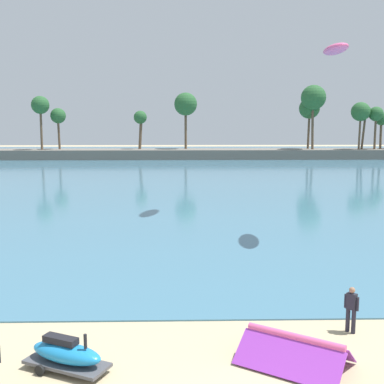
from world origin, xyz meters
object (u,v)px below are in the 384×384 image
(folded_kite, at_px, (295,345))
(watercraft_on_trailer, at_px, (66,354))
(person_at_waterline, at_px, (351,308))
(kite_aloft_low_near_shore, at_px, (336,49))

(folded_kite, distance_m, watercraft_on_trailer, 6.93)
(person_at_waterline, distance_m, kite_aloft_low_near_shore, 17.24)
(folded_kite, relative_size, kite_aloft_low_near_shore, 1.02)
(person_at_waterline, xyz_separation_m, kite_aloft_low_near_shore, (3.11, 13.24, 10.60))
(person_at_waterline, bearing_deg, folded_kite, -137.67)
(folded_kite, bearing_deg, watercraft_on_trailer, -178.51)
(kite_aloft_low_near_shore, bearing_deg, folded_kite, 166.48)
(folded_kite, bearing_deg, kite_aloft_low_near_shore, 70.10)
(kite_aloft_low_near_shore, bearing_deg, watercraft_on_trailer, 147.76)
(watercraft_on_trailer, xyz_separation_m, kite_aloft_low_near_shore, (12.55, 15.71, 10.98))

